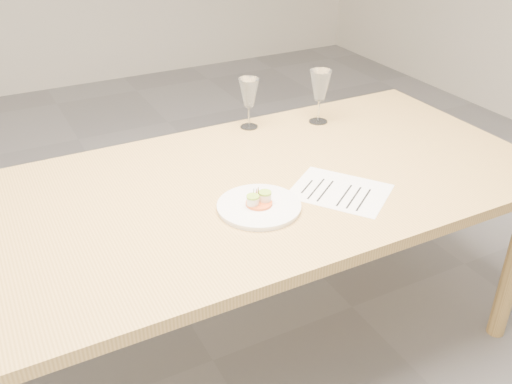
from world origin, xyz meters
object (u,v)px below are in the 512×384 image
recipe_sheet (340,191)px  wine_glass_1 (249,94)px  dinner_plate (259,206)px  wine_glass_2 (320,86)px  dining_table (205,212)px

recipe_sheet → wine_glass_1: bearing=56.4°
dinner_plate → recipe_sheet: dinner_plate is taller
wine_glass_1 → dinner_plate: bearing=-114.3°
recipe_sheet → wine_glass_2: wine_glass_2 is taller
recipe_sheet → dinner_plate: bearing=138.7°
dining_table → recipe_sheet: 0.45m
recipe_sheet → wine_glass_2: bearing=28.0°
wine_glass_1 → wine_glass_2: 0.29m
recipe_sheet → wine_glass_2: 0.60m
dinner_plate → wine_glass_2: size_ratio=1.20×
dinner_plate → recipe_sheet: bearing=-5.4°
recipe_sheet → wine_glass_1: 0.62m
dining_table → dinner_plate: 0.21m
recipe_sheet → wine_glass_2: size_ratio=1.75×
dining_table → wine_glass_1: wine_glass_1 is taller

